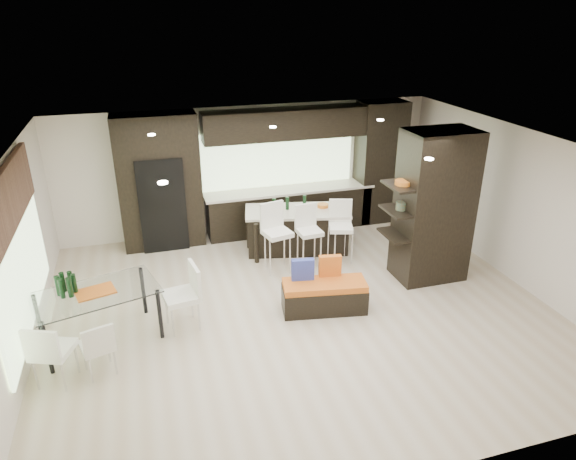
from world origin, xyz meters
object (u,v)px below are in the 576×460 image
object	(u,v)px
stool_right	(340,238)
bench	(324,296)
kitchen_island	(297,230)
chair_near	(98,349)
chair_far	(54,354)
chair_end	(181,300)
stool_left	(277,245)
stool_mid	(309,243)
dining_table	(100,317)
floor_vase	(408,244)

from	to	relation	value
stool_right	bench	size ratio (longest dim) A/B	0.73
kitchen_island	chair_near	world-z (taller)	kitchen_island
chair_far	chair_end	xyz separation A→B (m)	(1.72, 0.79, 0.04)
stool_left	stool_right	xyz separation A→B (m)	(1.25, 0.02, -0.03)
stool_mid	dining_table	world-z (taller)	stool_mid
stool_right	chair_far	world-z (taller)	stool_right
stool_left	chair_near	size ratio (longest dim) A/B	1.39
kitchen_island	bench	world-z (taller)	kitchen_island
bench	dining_table	bearing A→B (deg)	-173.08
kitchen_island	stool_left	bearing A→B (deg)	-116.36
dining_table	chair_far	world-z (taller)	chair_far
chair_far	floor_vase	bearing A→B (deg)	35.20
kitchen_island	chair_near	distance (m)	4.70
dining_table	kitchen_island	bearing A→B (deg)	14.90
dining_table	chair_end	xyz separation A→B (m)	(1.19, 0.00, 0.06)
stool_right	dining_table	size ratio (longest dim) A/B	0.58
dining_table	chair_near	xyz separation A→B (m)	(0.00, -0.76, -0.03)
stool_left	bench	distance (m)	1.60
chair_near	kitchen_island	bearing A→B (deg)	21.45
floor_vase	chair_end	size ratio (longest dim) A/B	1.20
stool_left	bench	world-z (taller)	stool_left
bench	chair_end	world-z (taller)	chair_end
stool_mid	bench	distance (m)	1.59
chair_near	chair_end	xyz separation A→B (m)	(1.19, 0.76, 0.10)
chair_far	chair_end	bearing A→B (deg)	46.46
stool_right	dining_table	xyz separation A→B (m)	(-4.32, -1.38, -0.08)
stool_left	bench	bearing A→B (deg)	-89.67
chair_near	bench	bearing A→B (deg)	-6.82
floor_vase	stool_left	bearing A→B (deg)	161.86
kitchen_island	stool_left	world-z (taller)	stool_left
bench	dining_table	size ratio (longest dim) A/B	0.79
stool_right	chair_far	xyz separation A→B (m)	(-4.86, -2.18, -0.06)
bench	chair_near	size ratio (longest dim) A/B	1.79
bench	kitchen_island	bearing A→B (deg)	93.12
chair_near	chair_end	distance (m)	1.41
stool_mid	floor_vase	xyz separation A→B (m)	(1.65, -0.77, 0.09)
stool_mid	stool_right	size ratio (longest dim) A/B	0.98
kitchen_island	bench	size ratio (longest dim) A/B	1.51
stool_right	chair_near	distance (m)	4.83
stool_right	chair_far	distance (m)	5.32
kitchen_island	bench	bearing A→B (deg)	-83.85
dining_table	chair_near	size ratio (longest dim) A/B	2.25
stool_mid	floor_vase	size ratio (longest dim) A/B	0.85
stool_right	chair_end	xyz separation A→B (m)	(-3.14, -1.38, -0.02)
stool_left	dining_table	size ratio (longest dim) A/B	0.62
chair_end	stool_mid	bearing A→B (deg)	-69.89
floor_vase	chair_near	distance (m)	5.53
kitchen_island	dining_table	distance (m)	4.27
stool_left	stool_mid	xyz separation A→B (m)	(0.63, 0.02, -0.04)
stool_mid	chair_near	size ratio (longest dim) A/B	1.28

